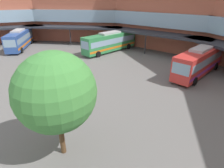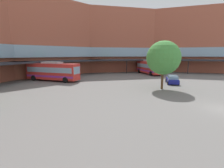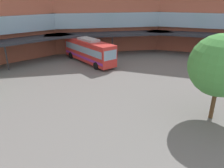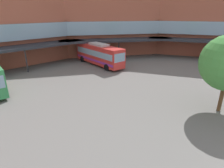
# 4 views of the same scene
# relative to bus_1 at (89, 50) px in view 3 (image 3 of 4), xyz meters

# --- Properties ---
(station_building) EXTENTS (85.87, 47.52, 18.76)m
(station_building) POSITION_rel_bus_1_xyz_m (-3.53, -5.43, 6.95)
(station_building) COLOR #AD5942
(station_building) RESTS_ON ground
(bus_1) EXTENTS (4.67, 11.68, 3.91)m
(bus_1) POSITION_rel_bus_1_xyz_m (0.00, 0.00, 0.00)
(bus_1) COLOR red
(bus_1) RESTS_ON ground
(plaza_tree) EXTENTS (5.17, 5.17, 7.44)m
(plaza_tree) POSITION_rel_bus_1_xyz_m (3.21, -21.34, 2.87)
(plaza_tree) COLOR brown
(plaza_tree) RESTS_ON ground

